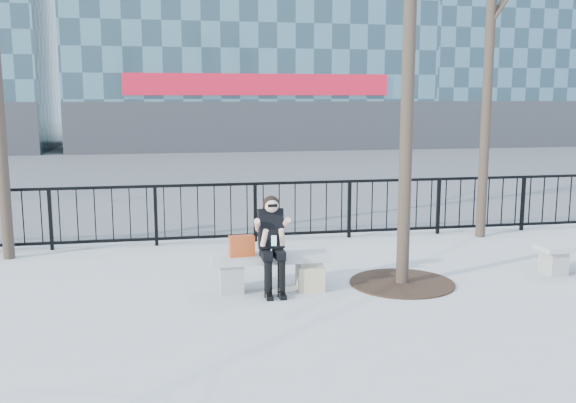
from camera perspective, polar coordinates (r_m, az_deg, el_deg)
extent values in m
plane|color=#9D9D98|center=(9.06, -1.56, -7.78)|extent=(120.00, 120.00, 0.00)
cube|color=#474747|center=(23.74, -7.35, 2.85)|extent=(60.00, 23.00, 0.01)
cube|color=black|center=(11.73, -3.92, 1.57)|extent=(14.00, 0.05, 0.05)
cube|color=black|center=(11.90, -3.87, -3.02)|extent=(14.00, 0.05, 0.05)
cube|color=#2D2D30|center=(30.85, -2.58, 6.64)|extent=(18.00, 0.08, 2.40)
cube|color=#B60C21|center=(30.76, -2.59, 10.36)|extent=(12.60, 0.12, 1.00)
cylinder|color=black|center=(9.12, 10.79, 16.01)|extent=(0.18, 0.18, 7.50)
cylinder|color=black|center=(12.62, 17.46, 12.73)|extent=(0.18, 0.18, 7.00)
cylinder|color=black|center=(9.44, 10.09, -7.13)|extent=(1.50, 1.50, 0.02)
cube|color=slate|center=(8.93, -5.08, -6.72)|extent=(0.32, 0.38, 0.40)
cube|color=slate|center=(9.10, 1.88, -6.38)|extent=(0.32, 0.38, 0.40)
cube|color=gray|center=(8.94, -1.57, -5.05)|extent=(1.65, 0.46, 0.09)
cube|color=slate|center=(10.56, 22.53, -4.98)|extent=(0.29, 0.35, 0.36)
cube|color=#AF3D15|center=(8.86, -4.14, -3.96)|extent=(0.35, 0.19, 0.28)
cube|color=beige|center=(8.89, 2.11, -6.98)|extent=(0.37, 0.17, 0.34)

